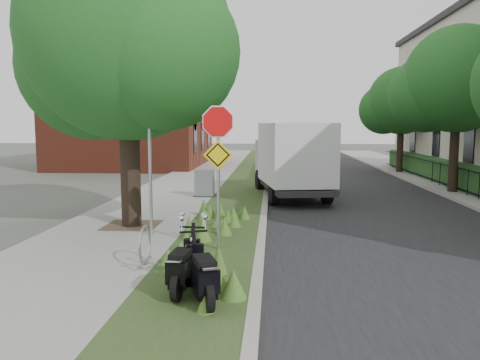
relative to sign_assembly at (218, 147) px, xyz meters
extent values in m
plane|color=#4C5147|center=(1.40, -0.58, -2.33)|extent=(120.00, 120.00, 0.00)
cube|color=gray|center=(-2.85, 9.42, -2.27)|extent=(3.50, 60.00, 0.12)
cube|color=#2E3F1B|center=(-0.10, 9.42, -2.27)|extent=(2.00, 60.00, 0.12)
cube|color=#9E9991|center=(0.90, 9.42, -2.26)|extent=(0.20, 60.00, 0.13)
cube|color=black|center=(4.40, 9.42, -2.32)|extent=(7.00, 60.00, 0.01)
cube|color=#9E9991|center=(7.90, 9.42, -2.26)|extent=(0.20, 60.00, 0.13)
cylinder|color=black|center=(-2.60, 2.22, 0.03)|extent=(0.52, 0.52, 4.48)
sphere|color=#1A4F1B|center=(-2.60, 2.22, 2.75)|extent=(5.40, 5.40, 5.40)
sphere|color=#1A4F1B|center=(-3.81, 3.03, 2.08)|extent=(4.05, 4.05, 4.05)
sphere|color=#1A4F1B|center=(-1.52, 1.54, 2.21)|extent=(3.78, 3.78, 3.78)
cube|color=#473828|center=(-2.60, 2.22, -2.20)|extent=(1.40, 1.40, 0.01)
cylinder|color=#A5A8AD|center=(-1.80, 1.22, -0.21)|extent=(0.08, 0.08, 4.00)
torus|color=#A5A8AD|center=(-1.30, -1.18, -1.83)|extent=(0.05, 0.77, 0.77)
cube|color=#A5A8AD|center=(-1.30, -1.54, -2.19)|extent=(0.06, 0.06, 0.04)
cube|color=#A5A8AD|center=(-1.30, -0.82, -2.19)|extent=(0.06, 0.06, 0.04)
cylinder|color=#A5A8AD|center=(0.00, 0.02, -0.71)|extent=(0.07, 0.07, 3.00)
cylinder|color=red|center=(0.00, -0.01, 0.54)|extent=(0.86, 0.03, 0.86)
cylinder|color=white|center=(0.00, 0.00, 0.54)|extent=(0.94, 0.02, 0.94)
cube|color=yellow|center=(0.00, -0.01, -0.16)|extent=(0.64, 0.03, 0.64)
cube|color=black|center=(8.60, 9.42, -1.26)|extent=(0.04, 24.00, 0.04)
cube|color=black|center=(8.60, 9.42, -2.06)|extent=(0.04, 24.00, 0.04)
cylinder|color=black|center=(8.60, 9.42, -1.71)|extent=(0.03, 0.03, 1.00)
cube|color=#1B4C21|center=(9.30, 9.42, -1.66)|extent=(1.00, 24.00, 1.10)
cube|color=maroon|center=(-8.10, 21.42, 1.67)|extent=(9.00, 10.00, 8.00)
cube|color=#9E9991|center=(-8.10, 21.42, 5.77)|extent=(9.40, 10.40, 0.40)
cylinder|color=black|center=(8.40, 9.42, -0.19)|extent=(0.36, 0.36, 4.03)
sphere|color=#1A4F1B|center=(8.40, 9.42, 2.26)|extent=(4.20, 4.20, 4.20)
sphere|color=#1A4F1B|center=(7.46, 10.05, 1.73)|extent=(3.15, 3.15, 3.15)
cylinder|color=black|center=(8.40, 17.42, -0.39)|extent=(0.36, 0.36, 3.64)
sphere|color=#1A4F1B|center=(8.40, 17.42, 1.82)|extent=(3.80, 3.80, 3.80)
sphere|color=#1A4F1B|center=(7.54, 17.99, 1.35)|extent=(2.85, 2.85, 2.85)
sphere|color=#1A4F1B|center=(9.16, 16.94, 1.44)|extent=(2.66, 2.66, 2.66)
cylinder|color=black|center=(-0.20, -1.98, -1.98)|extent=(0.14, 0.45, 0.45)
cylinder|color=black|center=(-0.29, -3.04, -1.98)|extent=(0.14, 0.45, 0.45)
cube|color=black|center=(-0.25, -2.55, -1.97)|extent=(0.37, 1.01, 0.16)
cube|color=black|center=(-0.27, -2.85, -1.76)|extent=(0.36, 0.58, 0.34)
cube|color=black|center=(-0.27, -2.81, -1.53)|extent=(0.30, 0.54, 0.10)
cylinder|color=black|center=(-0.14, -2.41, -1.98)|extent=(0.26, 0.47, 0.46)
cylinder|color=black|center=(0.25, -3.43, -1.98)|extent=(0.26, 0.47, 0.46)
cube|color=black|center=(0.07, -2.96, -1.96)|extent=(0.64, 1.06, 0.16)
cube|color=black|center=(0.18, -3.25, -1.75)|extent=(0.50, 0.65, 0.35)
cube|color=black|center=(0.17, -3.21, -1.52)|extent=(0.44, 0.59, 0.11)
cube|color=#262628|center=(1.88, 8.03, -1.82)|extent=(2.90, 5.58, 0.18)
cube|color=#B7BABC|center=(1.52, 10.05, -0.96)|extent=(2.27, 1.74, 1.60)
cube|color=white|center=(1.98, 7.48, -0.56)|extent=(2.83, 4.13, 2.20)
cube|color=#262628|center=(-1.40, 7.45, -2.19)|extent=(0.80, 0.57, 0.03)
cube|color=slate|center=(-1.40, 7.45, -1.70)|extent=(0.71, 0.47, 1.02)
camera|label=1|loc=(1.16, -9.85, 0.48)|focal=35.00mm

